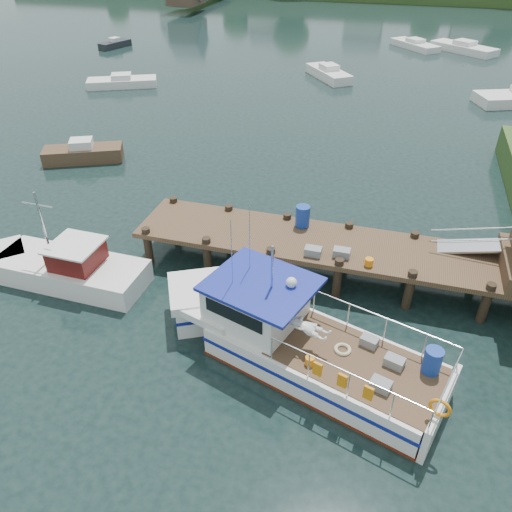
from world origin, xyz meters
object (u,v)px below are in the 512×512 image
(lobster_boat, at_px, (289,337))
(moored_a, at_px, (122,82))
(dock, at_px, (478,244))
(moored_far, at_px, (464,48))
(work_boat, at_px, (63,267))
(moored_d, at_px, (415,45))
(moored_e, at_px, (115,44))
(moored_rowboat, at_px, (83,153))
(moored_b, at_px, (329,73))

(lobster_boat, height_order, moored_a, lobster_boat)
(dock, distance_m, moored_far, 41.10)
(work_boat, relative_size, moored_d, 1.27)
(moored_d, xyz_separation_m, moored_e, (-29.97, -8.39, 0.01))
(dock, xyz_separation_m, moored_e, (-32.88, 33.00, -1.88))
(moored_rowboat, bearing_deg, moored_a, 115.10)
(moored_a, xyz_separation_m, moored_b, (15.60, 7.05, 0.06))
(moored_b, height_order, moored_d, moored_b)
(moored_far, height_order, moored_a, moored_far)
(moored_rowboat, xyz_separation_m, moored_b, (10.47, 20.81, -0.03))
(moored_rowboat, relative_size, moored_e, 1.20)
(moored_a, bearing_deg, moored_b, 18.82)
(lobster_boat, bearing_deg, work_boat, -172.19)
(work_boat, distance_m, moored_e, 40.60)
(moored_rowboat, bearing_deg, work_boat, -56.67)
(moored_far, xyz_separation_m, moored_b, (-11.46, -13.46, 0.02))
(moored_far, relative_size, moored_a, 1.16)
(moored_far, xyz_separation_m, moored_e, (-34.75, -8.01, -0.05))
(moored_a, bearing_deg, lobster_boat, -57.61)
(moored_far, bearing_deg, lobster_boat, -77.11)
(moored_a, xyz_separation_m, moored_d, (22.28, 20.89, -0.01))
(moored_e, bearing_deg, dock, -37.02)
(work_boat, bearing_deg, moored_rowboat, 119.82)
(work_boat, height_order, moored_d, work_boat)
(work_boat, distance_m, moored_b, 31.22)
(dock, height_order, moored_far, dock)
(moored_d, bearing_deg, moored_b, -127.97)
(moored_far, distance_m, moored_b, 17.68)
(moored_far, distance_m, moored_d, 4.79)
(moored_b, bearing_deg, moored_rowboat, -98.69)
(moored_rowboat, xyz_separation_m, moored_far, (21.94, 34.27, -0.05))
(moored_a, distance_m, moored_b, 17.12)
(moored_d, bearing_deg, moored_far, -16.72)
(dock, distance_m, moored_b, 29.24)
(moored_d, bearing_deg, moored_rowboat, -128.53)
(moored_far, xyz_separation_m, moored_a, (-27.06, -20.51, -0.04))
(moored_b, xyz_separation_m, moored_e, (-23.28, 5.44, -0.07))
(work_boat, relative_size, moored_rowboat, 1.55)
(dock, distance_m, moored_d, 41.54)
(moored_b, height_order, moored_e, moored_b)
(lobster_boat, xyz_separation_m, moored_b, (-4.11, 32.36, -0.42))
(lobster_boat, xyz_separation_m, moored_d, (2.57, 46.20, -0.50))
(lobster_boat, distance_m, moored_rowboat, 18.61)
(moored_a, bearing_deg, moored_e, 116.09)
(moored_a, distance_m, moored_d, 30.54)
(moored_far, bearing_deg, moored_d, -162.52)
(moored_far, bearing_deg, moored_e, -145.00)
(work_boat, bearing_deg, dock, 13.74)
(lobster_boat, xyz_separation_m, moored_far, (7.35, 45.82, -0.44))
(moored_b, bearing_deg, moored_a, -137.63)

